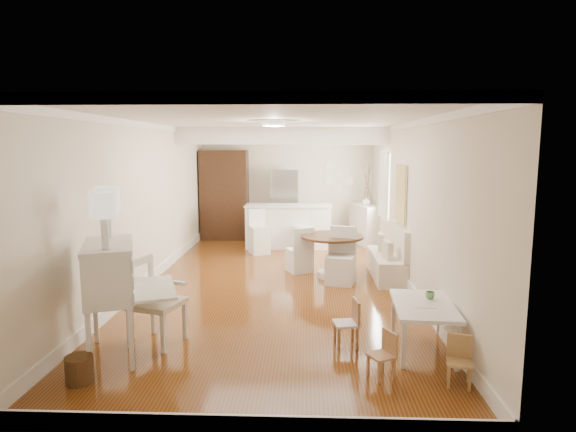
# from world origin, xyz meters

# --- Properties ---
(room) EXTENTS (9.00, 9.04, 2.82)m
(room) POSITION_xyz_m (0.04, 0.32, 1.98)
(room) COLOR brown
(room) RESTS_ON ground
(secretary_bureau) EXTENTS (1.33, 1.35, 1.33)m
(secretary_bureau) POSITION_xyz_m (-1.70, -3.00, 0.66)
(secretary_bureau) COLOR silver
(secretary_bureau) RESTS_ON ground
(gustavian_armchair) EXTENTS (0.76, 0.76, 1.05)m
(gustavian_armchair) POSITION_xyz_m (-1.29, -2.62, 0.52)
(gustavian_armchair) COLOR silver
(gustavian_armchair) RESTS_ON ground
(wicker_basket) EXTENTS (0.36, 0.36, 0.28)m
(wicker_basket) POSITION_xyz_m (-1.78, -3.64, 0.14)
(wicker_basket) COLOR #4E3318
(wicker_basket) RESTS_ON ground
(kids_table) EXTENTS (0.76, 1.18, 0.57)m
(kids_table) POSITION_xyz_m (1.90, -2.71, 0.28)
(kids_table) COLOR white
(kids_table) RESTS_ON ground
(kids_chair_a) EXTENTS (0.33, 0.33, 0.50)m
(kids_chair_a) POSITION_xyz_m (1.30, -3.43, 0.25)
(kids_chair_a) COLOR #B67F52
(kids_chair_a) RESTS_ON ground
(kids_chair_b) EXTENTS (0.32, 0.32, 0.58)m
(kids_chair_b) POSITION_xyz_m (1.00, -2.63, 0.29)
(kids_chair_b) COLOR #966844
(kids_chair_b) RESTS_ON ground
(kids_chair_c) EXTENTS (0.30, 0.30, 0.51)m
(kids_chair_c) POSITION_xyz_m (2.06, -3.56, 0.25)
(kids_chair_c) COLOR #AF864F
(kids_chair_c) RESTS_ON ground
(banquette) EXTENTS (0.52, 1.60, 0.98)m
(banquette) POSITION_xyz_m (1.99, 0.50, 0.49)
(banquette) COLOR silver
(banquette) RESTS_ON ground
(dining_table) EXTENTS (1.49, 1.49, 0.78)m
(dining_table) POSITION_xyz_m (0.99, 0.50, 0.39)
(dining_table) COLOR #4D2E19
(dining_table) RESTS_ON ground
(slip_chair_near) EXTENTS (0.58, 0.60, 0.99)m
(slip_chair_near) POSITION_xyz_m (1.13, 0.07, 0.50)
(slip_chair_near) COLOR silver
(slip_chair_near) RESTS_ON ground
(slip_chair_far) EXTENTS (0.56, 0.57, 0.88)m
(slip_chair_far) POSITION_xyz_m (0.39, 0.86, 0.44)
(slip_chair_far) COLOR white
(slip_chair_far) RESTS_ON ground
(breakfast_counter) EXTENTS (2.05, 0.65, 1.03)m
(breakfast_counter) POSITION_xyz_m (0.10, 3.10, 0.52)
(breakfast_counter) COLOR white
(breakfast_counter) RESTS_ON ground
(bar_stool_left) EXTENTS (0.53, 0.53, 0.99)m
(bar_stool_left) POSITION_xyz_m (-0.53, 2.40, 0.50)
(bar_stool_left) COLOR white
(bar_stool_left) RESTS_ON ground
(bar_stool_right) EXTENTS (0.47, 0.47, 0.91)m
(bar_stool_right) POSITION_xyz_m (0.43, 2.74, 0.46)
(bar_stool_right) COLOR silver
(bar_stool_right) RESTS_ON ground
(pantry_cabinet) EXTENTS (1.20, 0.60, 2.30)m
(pantry_cabinet) POSITION_xyz_m (-1.60, 4.18, 1.15)
(pantry_cabinet) COLOR #381E11
(pantry_cabinet) RESTS_ON ground
(fridge) EXTENTS (0.75, 0.65, 1.80)m
(fridge) POSITION_xyz_m (0.30, 4.15, 0.90)
(fridge) COLOR silver
(fridge) RESTS_ON ground
(sideboard) EXTENTS (0.76, 1.11, 0.98)m
(sideboard) POSITION_xyz_m (2.00, 3.57, 0.49)
(sideboard) COLOR silver
(sideboard) RESTS_ON ground
(pencil_cup) EXTENTS (0.12, 0.12, 0.09)m
(pencil_cup) POSITION_xyz_m (2.02, -2.52, 0.61)
(pencil_cup) COLOR #639D5B
(pencil_cup) RESTS_ON kids_table
(branch_vase) EXTENTS (0.23, 0.23, 0.20)m
(branch_vase) POSITION_xyz_m (1.99, 3.56, 1.08)
(branch_vase) COLOR silver
(branch_vase) RESTS_ON sideboard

